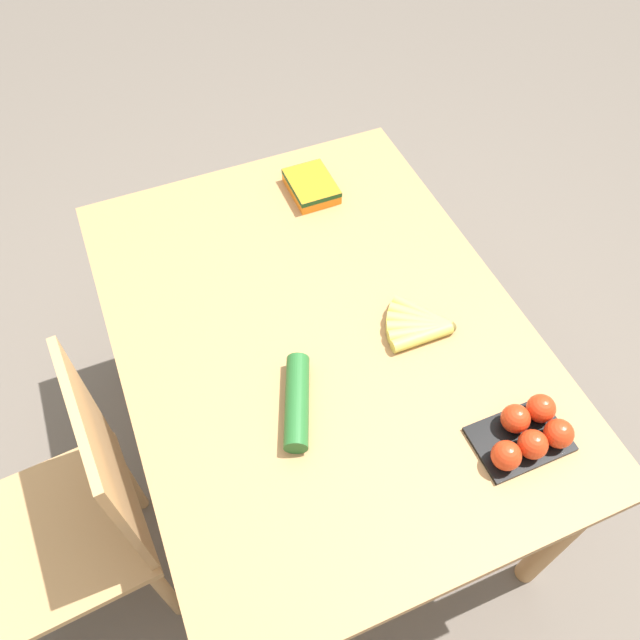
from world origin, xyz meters
The scene contains 7 objects.
ground_plane centered at (0.00, 0.00, 0.00)m, with size 12.00×12.00×0.00m, color #665B51.
dining_table centered at (0.00, 0.00, 0.66)m, with size 1.33×0.98×0.75m.
chair centered at (-0.12, 0.69, 0.48)m, with size 0.45×0.43×0.93m.
banana_bunch centered at (-0.10, -0.23, 0.77)m, with size 0.16×0.17×0.03m.
tomato_pack centered at (-0.46, -0.30, 0.79)m, with size 0.14×0.21×0.07m.
carrot_bag centered at (0.47, -0.17, 0.78)m, with size 0.17×0.12×0.04m.
cucumber_near centered at (-0.19, 0.13, 0.78)m, with size 0.23×0.14×0.05m.
Camera 1 is at (-0.84, 0.35, 2.01)m, focal length 35.00 mm.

